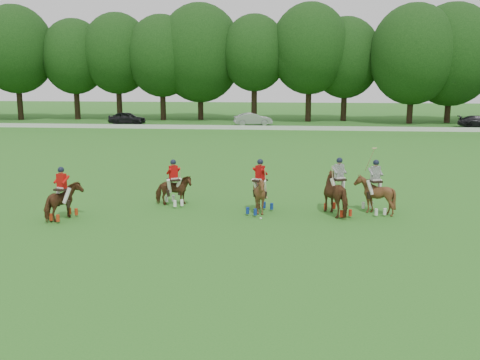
# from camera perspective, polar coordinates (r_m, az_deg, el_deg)

# --- Properties ---
(ground) EXTENTS (180.00, 180.00, 0.00)m
(ground) POSITION_cam_1_polar(r_m,az_deg,el_deg) (19.85, -7.97, -6.24)
(ground) COLOR #2A7320
(ground) RESTS_ON ground
(tree_line) EXTENTS (117.98, 14.32, 14.75)m
(tree_line) POSITION_cam_1_polar(r_m,az_deg,el_deg) (66.60, 1.81, 13.37)
(tree_line) COLOR black
(tree_line) RESTS_ON ground
(boundary_rail) EXTENTS (120.00, 0.10, 0.44)m
(boundary_rail) POSITION_cam_1_polar(r_m,az_deg,el_deg) (56.86, 0.85, 5.62)
(boundary_rail) COLOR white
(boundary_rail) RESTS_ON ground
(car_left) EXTENTS (4.39, 2.06, 1.45)m
(car_left) POSITION_cam_1_polar(r_m,az_deg,el_deg) (64.00, -11.96, 6.48)
(car_left) COLOR black
(car_left) RESTS_ON ground
(car_mid) EXTENTS (4.54, 2.42, 1.42)m
(car_mid) POSITION_cam_1_polar(r_m,az_deg,el_deg) (61.27, 1.38, 6.50)
(car_mid) COLOR #AFAEB4
(car_mid) RESTS_ON ground
(car_right) EXTENTS (4.67, 2.38, 1.30)m
(car_right) POSITION_cam_1_polar(r_m,az_deg,el_deg) (64.52, 24.18, 5.70)
(car_right) COLOR black
(car_right) RESTS_ON ground
(polo_red_a) EXTENTS (1.32, 1.93, 2.21)m
(polo_red_a) POSITION_cam_1_polar(r_m,az_deg,el_deg) (23.15, -18.37, -2.14)
(polo_red_a) COLOR #4C2514
(polo_red_a) RESTS_ON ground
(polo_red_b) EXTENTS (1.81, 1.76, 2.13)m
(polo_red_b) POSITION_cam_1_polar(r_m,az_deg,el_deg) (24.49, -7.07, -1.03)
(polo_red_b) COLOR #4C2514
(polo_red_b) RESTS_ON ground
(polo_red_c) EXTENTS (1.95, 2.00, 2.37)m
(polo_red_c) POSITION_cam_1_polar(r_m,az_deg,el_deg) (22.94, 2.14, -1.49)
(polo_red_c) COLOR #4C2514
(polo_red_c) RESTS_ON ground
(polo_stripe_a) EXTENTS (1.80, 2.32, 2.47)m
(polo_stripe_a) POSITION_cam_1_polar(r_m,az_deg,el_deg) (23.11, 10.44, -1.45)
(polo_stripe_a) COLOR #4C2514
(polo_stripe_a) RESTS_ON ground
(polo_stripe_b) EXTENTS (1.73, 1.84, 2.88)m
(polo_stripe_b) POSITION_cam_1_polar(r_m,az_deg,el_deg) (23.65, 14.15, -1.48)
(polo_stripe_b) COLOR #4C2514
(polo_stripe_b) RESTS_ON ground
(polo_ball) EXTENTS (0.09, 0.09, 0.09)m
(polo_ball) POSITION_cam_1_polar(r_m,az_deg,el_deg) (22.19, 2.23, -4.11)
(polo_ball) COLOR white
(polo_ball) RESTS_ON ground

